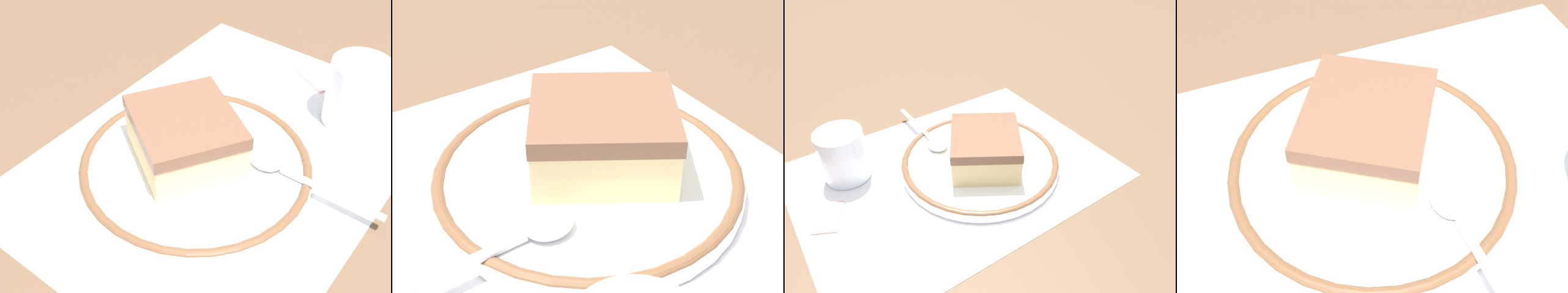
# 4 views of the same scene
# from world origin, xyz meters

# --- Properties ---
(ground_plane) EXTENTS (2.40, 2.40, 0.00)m
(ground_plane) POSITION_xyz_m (0.00, 0.00, 0.00)
(ground_plane) COLOR brown
(placemat) EXTENTS (0.42, 0.31, 0.00)m
(placemat) POSITION_xyz_m (0.00, 0.00, 0.00)
(placemat) COLOR white
(placemat) RESTS_ON ground_plane
(plate) EXTENTS (0.22, 0.22, 0.01)m
(plate) POSITION_xyz_m (-0.04, 0.01, 0.01)
(plate) COLOR white
(plate) RESTS_ON placemat
(cake_slice) EXTENTS (0.13, 0.13, 0.05)m
(cake_slice) POSITION_xyz_m (-0.04, 0.02, 0.04)
(cake_slice) COLOR beige
(cake_slice) RESTS_ON plate
(spoon) EXTENTS (0.03, 0.13, 0.01)m
(spoon) POSITION_xyz_m (-0.00, -0.07, 0.02)
(spoon) COLOR silver
(spoon) RESTS_ON plate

